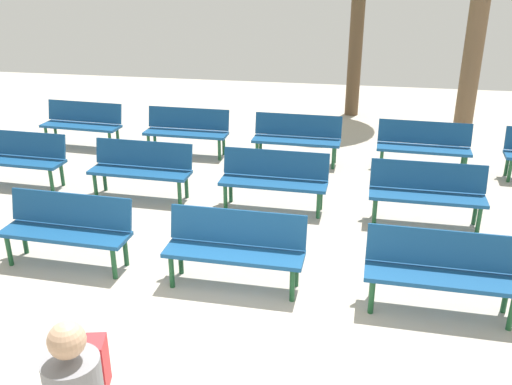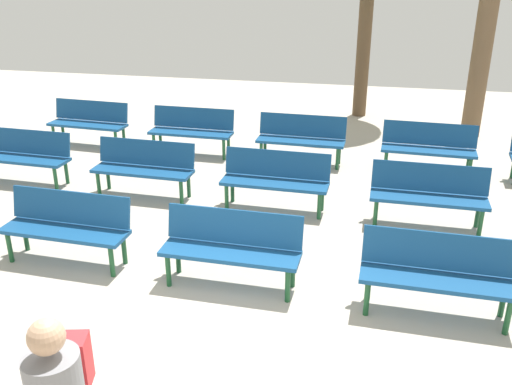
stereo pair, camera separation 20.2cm
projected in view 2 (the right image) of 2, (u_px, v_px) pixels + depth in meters
The scene contains 13 objects.
ground_plane at pixel (188, 370), 5.25m from camera, with size 25.93×25.93×0.00m, color #B2A899.
bench_r0_c1 at pixel (67, 224), 6.97m from camera, with size 1.62×0.55×0.87m.
bench_r0_c2 at pixel (232, 245), 6.46m from camera, with size 1.61×0.51×0.87m.
bench_r0_c3 at pixel (438, 271), 5.92m from camera, with size 1.61×0.53×0.87m.
bench_r1_c0 at pixel (24, 153), 9.45m from camera, with size 1.62×0.55×0.87m.
bench_r1_c1 at pixel (144, 165), 8.91m from camera, with size 1.62×0.53×0.87m.
bench_r1_c2 at pixel (276, 177), 8.43m from camera, with size 1.61×0.52×0.87m.
bench_r1_c3 at pixel (429, 192), 7.90m from camera, with size 1.61×0.51×0.87m.
bench_r2_c0 at pixel (89, 120), 11.35m from camera, with size 1.63×0.58×0.87m.
bench_r2_c1 at pixel (192, 128), 10.83m from camera, with size 1.61×0.51×0.87m.
bench_r2_c2 at pixel (301, 136), 10.34m from camera, with size 1.61×0.52×0.87m.
bench_r2_c3 at pixel (429, 145), 9.84m from camera, with size 1.62×0.55×0.87m.
tree_0 at pixel (482, 52), 11.41m from camera, with size 0.39×0.39×3.52m.
Camera 2 is at (1.51, -3.98, 3.55)m, focal length 39.65 mm.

